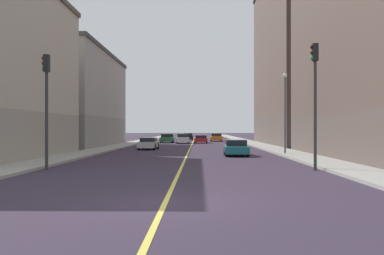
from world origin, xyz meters
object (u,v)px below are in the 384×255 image
at_px(car_green, 167,138).
at_px(car_orange, 216,137).
at_px(car_white, 183,139).
at_px(car_silver, 149,144).
at_px(traffic_light_left_near, 315,89).
at_px(street_lamp_left_near, 285,104).
at_px(car_black, 188,137).
at_px(car_teal, 236,148).
at_px(building_right_midblock, 62,99).
at_px(building_left_mid, 311,58).
at_px(car_red, 201,139).
at_px(traffic_light_right_near, 46,95).

xyz_separation_m(car_green, car_orange, (7.86, 7.06, -0.01)).
distance_m(car_white, car_green, 4.31).
bearing_deg(car_silver, traffic_light_left_near, -62.81).
xyz_separation_m(street_lamp_left_near, car_green, (-11.91, 30.73, -3.46)).
bearing_deg(street_lamp_left_near, traffic_light_left_near, -94.63).
distance_m(car_black, car_teal, 47.55).
bearing_deg(car_silver, building_right_midblock, 145.23).
relative_size(car_silver, car_green, 0.91).
bearing_deg(building_right_midblock, car_silver, -34.77).
bearing_deg(building_left_mid, car_green, 157.39).
distance_m(traffic_light_left_near, street_lamp_left_near, 12.57).
bearing_deg(car_white, building_left_mid, -15.48).
relative_size(car_white, car_red, 0.97).
bearing_deg(car_teal, building_left_mid, 62.55).
bearing_deg(car_silver, building_left_mid, 33.14).
xyz_separation_m(building_right_midblock, car_black, (14.78, 29.22, -5.14)).
distance_m(car_silver, car_orange, 29.67).
height_order(building_left_mid, car_teal, building_left_mid).
height_order(building_left_mid, car_green, building_left_mid).
bearing_deg(car_green, building_left_mid, -22.61).
bearing_deg(car_orange, traffic_light_right_near, -102.20).
relative_size(car_green, car_teal, 1.05).
xyz_separation_m(street_lamp_left_near, car_red, (-6.69, 28.97, -3.54)).
height_order(traffic_light_left_near, car_red, traffic_light_left_near).
relative_size(building_left_mid, car_teal, 6.10).
bearing_deg(car_green, traffic_light_right_near, -94.00).
height_order(car_white, car_orange, car_white).
bearing_deg(car_teal, car_orange, 90.03).
height_order(car_silver, car_red, car_silver).
height_order(car_white, car_silver, car_white).
height_order(car_silver, car_orange, car_orange).
bearing_deg(street_lamp_left_near, traffic_light_right_near, -140.01).
xyz_separation_m(car_white, car_teal, (5.33, -27.92, -0.07)).
bearing_deg(car_red, traffic_light_left_near, -82.21).
bearing_deg(car_green, traffic_light_left_near, -75.87).
height_order(street_lamp_left_near, car_orange, street_lamp_left_near).
xyz_separation_m(traffic_light_left_near, car_teal, (-3.02, 11.86, -3.58)).
distance_m(street_lamp_left_near, car_orange, 38.17).
relative_size(traffic_light_left_near, car_green, 1.45).
bearing_deg(car_white, car_teal, -79.19).
height_order(building_left_mid, building_right_midblock, building_left_mid).
relative_size(traffic_light_right_near, car_teal, 1.40).
height_order(street_lamp_left_near, car_black, street_lamp_left_near).
height_order(traffic_light_left_near, street_lamp_left_near, street_lamp_left_near).
height_order(car_black, car_orange, car_orange).
bearing_deg(car_orange, car_green, -138.04).
height_order(car_green, car_orange, car_green).
distance_m(street_lamp_left_near, car_silver, 15.73).
height_order(car_white, car_teal, car_white).
relative_size(traffic_light_right_near, car_black, 1.29).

